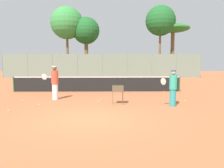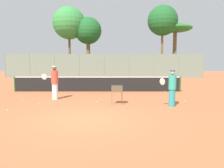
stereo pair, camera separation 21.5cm
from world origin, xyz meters
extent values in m
plane|color=#B7663D|center=(0.00, 0.00, 0.00)|extent=(80.00, 80.00, 0.00)
cylinder|color=#26592D|center=(-5.95, 7.53, 0.54)|extent=(0.10, 0.10, 1.07)
cylinder|color=#26592D|center=(5.95, 7.53, 0.54)|extent=(0.10, 0.10, 1.07)
cube|color=black|center=(0.00, 7.53, 0.51)|extent=(11.89, 0.01, 1.01)
cube|color=white|center=(0.00, 7.53, 1.04)|extent=(11.89, 0.02, 0.06)
cylinder|color=gray|center=(-12.94, 20.51, 1.55)|extent=(0.08, 0.08, 3.10)
cylinder|color=gray|center=(-9.70, 20.51, 1.55)|extent=(0.08, 0.08, 3.10)
cylinder|color=gray|center=(-6.47, 20.51, 1.55)|extent=(0.08, 0.08, 3.10)
cylinder|color=gray|center=(-3.23, 20.51, 1.55)|extent=(0.08, 0.08, 3.10)
cylinder|color=gray|center=(0.00, 20.51, 1.55)|extent=(0.08, 0.08, 3.10)
cylinder|color=gray|center=(3.23, 20.51, 1.55)|extent=(0.08, 0.08, 3.10)
cylinder|color=gray|center=(6.47, 20.51, 1.55)|extent=(0.08, 0.08, 3.10)
cylinder|color=gray|center=(9.70, 20.51, 1.55)|extent=(0.08, 0.08, 3.10)
cylinder|color=gray|center=(12.94, 20.51, 1.55)|extent=(0.08, 0.08, 3.10)
cube|color=gray|center=(0.00, 20.51, 1.55)|extent=(25.87, 0.01, 3.10)
cylinder|color=brown|center=(10.14, 23.94, 3.15)|extent=(0.53, 0.53, 6.31)
ellipsoid|color=#28722D|center=(10.14, 23.94, 6.90)|extent=(4.75, 4.75, 1.19)
cylinder|color=brown|center=(8.06, 22.89, 3.27)|extent=(0.30, 0.30, 6.53)
sphere|color=#1E6028|center=(8.06, 22.89, 7.78)|extent=(4.17, 4.17, 4.17)
cylinder|color=brown|center=(-2.39, 23.84, 2.69)|extent=(0.54, 0.54, 5.38)
sphere|color=#1E6028|center=(-2.39, 23.84, 6.53)|extent=(3.85, 3.85, 3.85)
cylinder|color=brown|center=(-5.09, 23.74, 3.10)|extent=(0.34, 0.34, 6.21)
sphere|color=#388E42|center=(-5.09, 23.74, 7.59)|extent=(4.60, 4.60, 4.60)
cylinder|color=teal|center=(3.93, 2.31, 0.41)|extent=(0.29, 0.29, 0.83)
cylinder|color=teal|center=(3.93, 2.31, 1.17)|extent=(0.36, 0.36, 0.69)
sphere|color=tan|center=(3.93, 2.31, 1.63)|extent=(0.22, 0.22, 0.22)
cylinder|color=#2659B2|center=(3.93, 2.31, 1.73)|extent=(0.24, 0.24, 0.06)
cylinder|color=black|center=(3.59, 2.20, 1.00)|extent=(0.15, 0.07, 0.27)
ellipsoid|color=silver|center=(3.41, 2.14, 1.22)|extent=(0.39, 0.15, 0.43)
cylinder|color=white|center=(-2.21, 4.28, 0.45)|extent=(0.32, 0.32, 0.90)
cylinder|color=#E54C38|center=(-2.21, 4.28, 1.28)|extent=(0.39, 0.39, 0.75)
sphere|color=brown|center=(-2.21, 4.28, 1.77)|extent=(0.24, 0.24, 0.24)
cylinder|color=white|center=(-2.21, 4.28, 1.88)|extent=(0.26, 0.26, 0.06)
cylinder|color=black|center=(-2.57, 4.18, 1.09)|extent=(0.15, 0.07, 0.27)
ellipsoid|color=silver|center=(-2.75, 4.14, 1.31)|extent=(0.39, 0.13, 0.43)
cylinder|color=brown|center=(1.04, 2.68, 0.33)|extent=(0.02, 0.02, 0.66)
cylinder|color=brown|center=(1.55, 2.68, 0.33)|extent=(0.02, 0.02, 0.66)
cylinder|color=brown|center=(1.04, 3.04, 0.33)|extent=(0.02, 0.02, 0.66)
cylinder|color=brown|center=(1.55, 3.04, 0.33)|extent=(0.02, 0.02, 0.66)
cube|color=brown|center=(1.30, 2.86, 0.66)|extent=(0.55, 0.40, 0.01)
cube|color=brown|center=(1.30, 2.66, 0.81)|extent=(0.55, 0.01, 0.30)
cube|color=brown|center=(1.30, 3.06, 0.81)|extent=(0.55, 0.01, 0.30)
cube|color=brown|center=(1.02, 2.86, 0.81)|extent=(0.01, 0.40, 0.30)
cube|color=brown|center=(1.57, 2.86, 0.81)|extent=(0.01, 0.40, 0.30)
sphere|color=#D1E54C|center=(1.52, 2.80, 0.70)|extent=(0.07, 0.07, 0.07)
sphere|color=#D1E54C|center=(1.29, 2.88, 0.75)|extent=(0.07, 0.07, 0.07)
sphere|color=#D1E54C|center=(1.39, 2.84, 0.70)|extent=(0.07, 0.07, 0.07)
sphere|color=#D1E54C|center=(1.31, 2.95, 0.70)|extent=(0.07, 0.07, 0.07)
sphere|color=#D1E54C|center=(1.15, 2.82, 0.75)|extent=(0.07, 0.07, 0.07)
sphere|color=#D1E54C|center=(1.49, 2.78, 0.70)|extent=(0.07, 0.07, 0.07)
sphere|color=#D1E54C|center=(1.48, 2.98, 0.70)|extent=(0.07, 0.07, 0.07)
sphere|color=#D1E54C|center=(1.29, 2.85, 0.70)|extent=(0.07, 0.07, 0.07)
sphere|color=#D1E54C|center=(1.33, 2.99, 0.75)|extent=(0.07, 0.07, 0.07)
sphere|color=#D1E54C|center=(1.08, 2.76, 0.70)|extent=(0.07, 0.07, 0.07)
sphere|color=#D1E54C|center=(1.48, 2.99, 0.70)|extent=(0.07, 0.07, 0.07)
sphere|color=#D1E54C|center=(4.18, 2.58, 0.03)|extent=(0.07, 0.07, 0.07)
sphere|color=#D1E54C|center=(-2.60, 2.66, 0.03)|extent=(0.07, 0.07, 0.07)
sphere|color=#D1E54C|center=(-3.52, 1.31, 0.03)|extent=(0.07, 0.07, 0.07)
sphere|color=#D1E54C|center=(4.96, 3.53, 0.03)|extent=(0.07, 0.07, 0.07)
sphere|color=#D1E54C|center=(-3.90, 3.85, 0.03)|extent=(0.07, 0.07, 0.07)
sphere|color=#D1E54C|center=(0.41, 3.88, 0.03)|extent=(0.07, 0.07, 0.07)
sphere|color=#D1E54C|center=(4.75, 7.16, 0.03)|extent=(0.07, 0.07, 0.07)
sphere|color=#D1E54C|center=(0.29, 3.24, 0.03)|extent=(0.07, 0.07, 0.07)
cube|color=#B2B7BC|center=(5.63, 25.09, 0.45)|extent=(4.20, 1.70, 0.90)
cube|color=#33383D|center=(5.43, 25.09, 1.25)|extent=(2.20, 1.50, 0.70)
camera|label=1|loc=(0.83, -8.04, 2.17)|focal=35.00mm
camera|label=2|loc=(1.05, -8.04, 2.17)|focal=35.00mm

